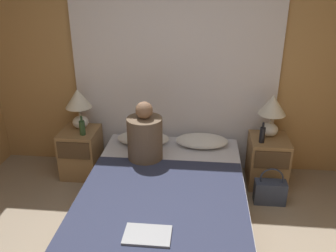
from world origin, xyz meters
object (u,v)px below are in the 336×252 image
nightstand_right (267,161)px  person_left_in_bed (145,137)px  laptop_on_bed (147,235)px  lamp_left (79,103)px  beer_bottle_on_right_stand (262,134)px  pillow_left (143,138)px  handbag_on_floor (270,191)px  pillow_right (202,141)px  nightstand_left (81,152)px  beer_bottle_on_left_stand (82,128)px  bed (165,201)px  lamp_right (272,110)px

nightstand_right → person_left_in_bed: (-1.33, -0.35, 0.40)m
person_left_in_bed → laptop_on_bed: bearing=-80.3°
lamp_left → person_left_in_bed: bearing=-27.5°
beer_bottle_on_right_stand → laptop_on_bed: bearing=-125.0°
pillow_left → handbag_on_floor: 1.51m
laptop_on_bed → handbag_on_floor: 1.64m
person_left_in_bed → nightstand_right: bearing=14.7°
pillow_right → handbag_on_floor: pillow_right is taller
nightstand_left → lamp_left: (0.00, 0.08, 0.59)m
beer_bottle_on_left_stand → beer_bottle_on_right_stand: 1.97m
laptop_on_bed → handbag_on_floor: size_ratio=0.85×
bed → pillow_right: size_ratio=3.48×
laptop_on_bed → pillow_right: bearing=76.5°
bed → beer_bottle_on_right_stand: beer_bottle_on_right_stand is taller
pillow_left → person_left_in_bed: size_ratio=0.92×
nightstand_right → lamp_left: 2.24m
nightstand_left → lamp_left: 0.59m
bed → person_left_in_bed: (-0.25, 0.43, 0.47)m
bed → pillow_left: pillow_left is taller
bed → laptop_on_bed: laptop_on_bed is taller
lamp_right → pillow_left: (-1.42, -0.04, -0.39)m
bed → nightstand_left: 1.33m
beer_bottle_on_right_stand → handbag_on_floor: bearing=-72.8°
beer_bottle_on_right_stand → lamp_right: bearing=59.5°
pillow_right → nightstand_right: bearing=-3.2°
lamp_right → pillow_left: lamp_right is taller
person_left_in_bed → beer_bottle_on_left_stand: (-0.75, 0.25, -0.03)m
lamp_right → handbag_on_floor: size_ratio=1.16×
pillow_left → beer_bottle_on_right_stand: (1.31, -0.14, 0.17)m
nightstand_right → beer_bottle_on_left_stand: 2.11m
nightstand_left → beer_bottle_on_right_stand: bearing=-2.8°
laptop_on_bed → handbag_on_floor: (1.11, 1.16, -0.32)m
lamp_right → pillow_left: size_ratio=0.80×
lamp_right → laptop_on_bed: bearing=-124.6°
bed → person_left_in_bed: 0.69m
lamp_right → beer_bottle_on_right_stand: lamp_right is taller
nightstand_left → laptop_on_bed: (1.04, -1.55, 0.17)m
pillow_left → pillow_right: size_ratio=1.00×
lamp_left → pillow_right: lamp_left is taller
nightstand_left → beer_bottle_on_right_stand: size_ratio=2.41×
pillow_right → lamp_right: bearing=3.2°
nightstand_right → lamp_right: bearing=90.0°
nightstand_left → lamp_left: bearing=90.0°
beer_bottle_on_left_stand → laptop_on_bed: 1.75m
handbag_on_floor → beer_bottle_on_right_stand: bearing=107.2°
beer_bottle_on_right_stand → laptop_on_bed: beer_bottle_on_right_stand is taller
pillow_left → laptop_on_bed: bearing=-79.6°
lamp_right → nightstand_left: bearing=-177.8°
bed → person_left_in_bed: person_left_in_bed is taller
person_left_in_bed → beer_bottle_on_right_stand: 1.25m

